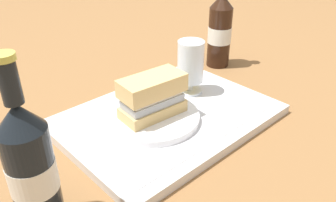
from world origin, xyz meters
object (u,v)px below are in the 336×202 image
(beer_glass, at_px, (191,65))
(plate, at_px, (155,118))
(sandwich, at_px, (155,96))
(beer_bottle, at_px, (220,30))
(second_bottle, at_px, (31,167))

(beer_glass, bearing_deg, plate, -164.84)
(sandwich, distance_m, beer_bottle, 0.37)
(sandwich, height_order, beer_bottle, beer_bottle)
(sandwich, relative_size, beer_glass, 1.09)
(plate, relative_size, beer_bottle, 0.71)
(plate, height_order, beer_bottle, beer_bottle)
(beer_glass, distance_m, second_bottle, 0.44)
(beer_glass, bearing_deg, beer_bottle, 22.83)
(sandwich, xyz_separation_m, beer_bottle, (0.35, 0.13, 0.03))
(plate, xyz_separation_m, sandwich, (0.00, -0.00, 0.05))
(beer_glass, height_order, second_bottle, second_bottle)
(beer_bottle, bearing_deg, second_bottle, -162.69)
(plate, xyz_separation_m, beer_bottle, (0.35, 0.13, 0.08))
(sandwich, bearing_deg, beer_glass, 20.58)
(plate, distance_m, beer_glass, 0.16)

